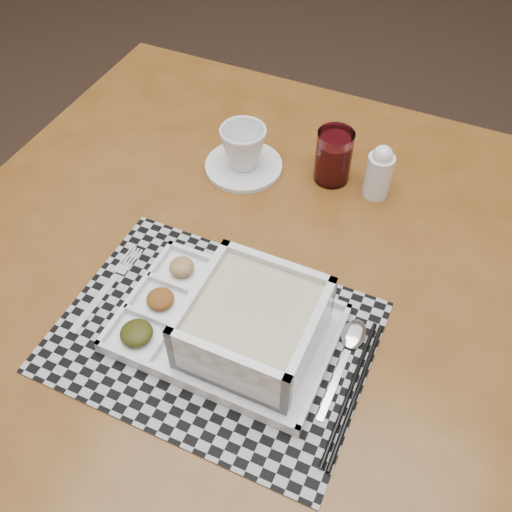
% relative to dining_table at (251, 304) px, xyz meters
% --- Properties ---
extents(floor, '(5.00, 5.00, 0.00)m').
position_rel_dining_table_xyz_m(floor, '(-0.59, 0.62, -0.75)').
color(floor, '#312318').
rests_on(floor, ground).
extents(dining_table, '(1.12, 1.12, 0.83)m').
position_rel_dining_table_xyz_m(dining_table, '(0.00, 0.00, 0.00)').
color(dining_table, '#542E0F').
rests_on(dining_table, ground).
extents(placemat, '(0.46, 0.34, 0.00)m').
position_rel_dining_table_xyz_m(placemat, '(-0.00, -0.13, 0.09)').
color(placemat, '#96959C').
rests_on(placemat, dining_table).
extents(serving_tray, '(0.32, 0.22, 0.10)m').
position_rel_dining_table_xyz_m(serving_tray, '(0.05, -0.12, 0.13)').
color(serving_tray, silver).
rests_on(serving_tray, placemat).
extents(fork, '(0.02, 0.19, 0.00)m').
position_rel_dining_table_xyz_m(fork, '(-0.20, -0.12, 0.09)').
color(fork, silver).
rests_on(fork, placemat).
extents(spoon, '(0.04, 0.18, 0.01)m').
position_rel_dining_table_xyz_m(spoon, '(0.19, -0.06, 0.09)').
color(spoon, silver).
rests_on(spoon, placemat).
extents(chopsticks, '(0.02, 0.24, 0.01)m').
position_rel_dining_table_xyz_m(chopsticks, '(0.22, -0.14, 0.09)').
color(chopsticks, black).
rests_on(chopsticks, placemat).
extents(saucer, '(0.15, 0.15, 0.01)m').
position_rel_dining_table_xyz_m(saucer, '(-0.12, 0.23, 0.09)').
color(saucer, silver).
rests_on(saucer, dining_table).
extents(cup, '(0.09, 0.09, 0.08)m').
position_rel_dining_table_xyz_m(cup, '(-0.12, 0.23, 0.14)').
color(cup, silver).
rests_on(cup, saucer).
extents(juice_glass, '(0.07, 0.07, 0.10)m').
position_rel_dining_table_xyz_m(juice_glass, '(0.04, 0.28, 0.13)').
color(juice_glass, white).
rests_on(juice_glass, dining_table).
extents(creamer_bottle, '(0.05, 0.05, 0.11)m').
position_rel_dining_table_xyz_m(creamer_bottle, '(0.13, 0.27, 0.14)').
color(creamer_bottle, silver).
rests_on(creamer_bottle, dining_table).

